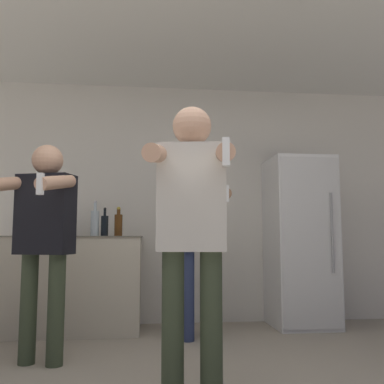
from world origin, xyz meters
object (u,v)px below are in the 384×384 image
at_px(refrigerator, 300,241).
at_px(bottle_amber_bourbon, 95,222).
at_px(bottle_short_whiskey, 105,225).
at_px(person_man_side, 44,228).
at_px(bottle_brown_liquor, 71,224).
at_px(person_woman_foreground, 192,220).
at_px(bottle_green_wine, 118,224).
at_px(person_spectator_back, 198,231).

relative_size(refrigerator, bottle_amber_bourbon, 4.95).
distance_m(bottle_short_whiskey, person_man_side, 1.10).
distance_m(bottle_brown_liquor, person_woman_foreground, 2.09).
xyz_separation_m(refrigerator, bottle_amber_bourbon, (-2.08, -0.04, 0.19)).
distance_m(bottle_green_wine, bottle_short_whiskey, 0.13).
distance_m(bottle_green_wine, bottle_amber_bourbon, 0.23).
xyz_separation_m(bottle_green_wine, person_spectator_back, (0.73, -0.44, -0.07)).
distance_m(person_man_side, person_spectator_back, 1.34).
bearing_deg(bottle_amber_bourbon, refrigerator, 0.97).
xyz_separation_m(bottle_amber_bourbon, person_man_side, (-0.24, -1.05, -0.08)).
bearing_deg(bottle_green_wine, person_woman_foreground, -74.14).
xyz_separation_m(bottle_amber_bourbon, bottle_brown_liquor, (-0.23, 0.00, -0.01)).
distance_m(bottle_amber_bourbon, person_spectator_back, 1.06).
distance_m(bottle_brown_liquor, person_spectator_back, 1.27).
relative_size(bottle_amber_bourbon, bottle_short_whiskey, 1.24).
height_order(refrigerator, bottle_amber_bourbon, refrigerator).
bearing_deg(person_man_side, bottle_green_wine, 65.94).
bearing_deg(bottle_amber_bourbon, bottle_brown_liquor, 180.00).
distance_m(bottle_green_wine, person_spectator_back, 0.86).
height_order(bottle_brown_liquor, bottle_short_whiskey, bottle_brown_liquor).
height_order(refrigerator, bottle_brown_liquor, refrigerator).
bearing_deg(person_man_side, refrigerator, 25.01).
height_order(person_man_side, person_spectator_back, person_spectator_back).
height_order(refrigerator, bottle_green_wine, refrigerator).
relative_size(refrigerator, bottle_green_wine, 5.97).
xyz_separation_m(bottle_short_whiskey, person_man_side, (-0.33, -1.05, -0.06)).
relative_size(bottle_brown_liquor, person_spectator_back, 0.21).
bearing_deg(bottle_short_whiskey, person_spectator_back, -27.18).
bearing_deg(bottle_amber_bourbon, person_woman_foreground, -67.83).
bearing_deg(refrigerator, bottle_short_whiskey, -178.98).
bearing_deg(refrigerator, person_spectator_back, -156.84).
distance_m(bottle_green_wine, person_man_side, 1.15).
bearing_deg(bottle_brown_liquor, bottle_short_whiskey, -0.00).
xyz_separation_m(bottle_amber_bourbon, person_spectator_back, (0.96, -0.44, -0.09)).
bearing_deg(person_woman_foreground, person_man_side, 141.22).
xyz_separation_m(bottle_amber_bourbon, bottle_short_whiskey, (0.09, -0.00, -0.03)).
bearing_deg(bottle_short_whiskey, bottle_amber_bourbon, 180.00).
relative_size(person_man_side, person_spectator_back, 0.99).
height_order(person_woman_foreground, person_man_side, person_woman_foreground).
relative_size(bottle_amber_bourbon, person_man_side, 0.22).
xyz_separation_m(bottle_short_whiskey, person_woman_foreground, (0.66, -1.84, -0.02)).
bearing_deg(bottle_green_wine, bottle_short_whiskey, 180.00).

